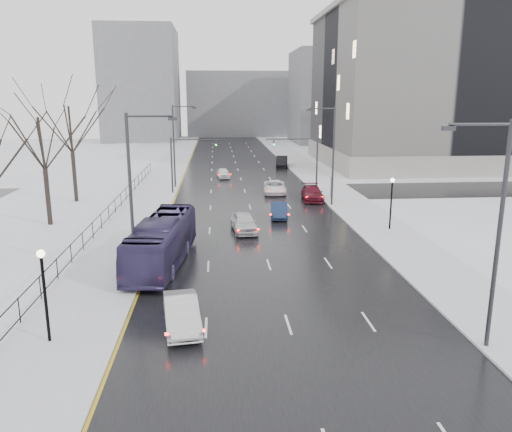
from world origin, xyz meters
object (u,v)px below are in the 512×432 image
object	(u,v)px
bus	(162,241)
sedan_center_far	(223,173)
tree_park_d	(51,226)
lamppost_r_mid	(392,196)
sedan_left_near	(182,313)
sedan_right_cross	(275,187)
streetlight_l_near	(134,189)
lamppost_l	(44,282)
streetlight_r_mid	(331,151)
mast_signal_left	(181,158)
tree_park_e	(77,202)
no_uturn_sign	(331,178)
streetlight_r_near	(495,226)
sedan_right_near	(279,210)
sedan_right_far	(312,193)
mast_signal_right	(308,157)
streetlight_l_far	(176,142)
sedan_right_distant	(282,161)
sedan_center_near	(244,222)

from	to	relation	value
bus	sedan_center_far	bearing A→B (deg)	89.72
tree_park_d	lamppost_r_mid	xyz separation A→B (m)	(28.80, -4.00, 2.94)
tree_park_d	sedan_left_near	distance (m)	24.42
sedan_right_cross	streetlight_l_near	bearing A→B (deg)	-108.58
streetlight_l_near	sedan_left_near	bearing A→B (deg)	-66.34
lamppost_l	sedan_right_cross	xyz separation A→B (m)	(14.35, 35.11, -2.17)
streetlight_l_near	streetlight_r_mid	bearing A→B (deg)	50.76
mast_signal_left	bus	distance (m)	25.41
bus	tree_park_e	bearing A→B (deg)	124.72
no_uturn_sign	lamppost_r_mid	bearing A→B (deg)	-82.67
tree_park_d	lamppost_r_mid	distance (m)	29.23
streetlight_r_near	sedan_right_near	world-z (taller)	streetlight_r_near
tree_park_e	lamppost_l	distance (m)	32.93
mast_signal_left	sedan_center_far	bearing A→B (deg)	65.89
sedan_right_far	sedan_center_far	size ratio (longest dim) A/B	1.33
mast_signal_right	sedan_right_cross	bearing A→B (deg)	-167.45
sedan_right_far	streetlight_r_near	bearing A→B (deg)	-83.34
streetlight_l_far	sedan_right_distant	bearing A→B (deg)	49.35
sedan_left_near	sedan_center_far	xyz separation A→B (m)	(2.77, 45.92, -0.07)
bus	sedan_right_near	bearing A→B (deg)	60.16
tree_park_d	bus	xyz separation A→B (m)	(10.80, -11.29, 1.62)
sedan_center_far	mast_signal_right	bearing A→B (deg)	-53.43
streetlight_l_far	lamppost_l	distance (m)	40.19
sedan_left_near	sedan_center_near	distance (m)	17.82
tree_park_d	mast_signal_right	xyz separation A→B (m)	(25.13, 14.00, 4.11)
sedan_right_distant	tree_park_e	bearing A→B (deg)	-126.59
streetlight_r_near	sedan_right_cross	world-z (taller)	streetlight_r_near
tree_park_d	sedan_right_far	distance (m)	26.33
sedan_center_near	sedan_center_far	size ratio (longest dim) A/B	1.18
no_uturn_sign	bus	bearing A→B (deg)	-127.27
streetlight_r_near	sedan_left_near	distance (m)	14.51
sedan_right_near	sedan_right_cross	size ratio (longest dim) A/B	0.80
tree_park_e	sedan_left_near	world-z (taller)	tree_park_e
mast_signal_left	sedan_right_far	world-z (taller)	mast_signal_left
streetlight_l_near	sedan_center_far	distance (m)	39.78
streetlight_r_near	lamppost_r_mid	size ratio (longest dim) A/B	2.34
tree_park_d	no_uturn_sign	size ratio (longest dim) A/B	4.63
mast_signal_right	mast_signal_left	bearing A→B (deg)	180.00
mast_signal_right	sedan_right_distant	size ratio (longest dim) A/B	1.26
streetlight_r_near	mast_signal_right	distance (m)	38.04
mast_signal_right	sedan_left_near	distance (m)	37.19
lamppost_r_mid	sedan_right_cross	distance (m)	18.87
tree_park_e	streetlight_r_near	distance (m)	43.39
lamppost_l	bus	bearing A→B (deg)	69.53
mast_signal_left	no_uturn_sign	bearing A→B (deg)	-13.60
sedan_right_cross	tree_park_e	bearing A→B (deg)	-167.34
no_uturn_sign	tree_park_d	bearing A→B (deg)	-159.68
streetlight_r_mid	mast_signal_right	bearing A→B (deg)	96.00
streetlight_l_far	sedan_center_near	xyz separation A→B (m)	(7.01, -21.51, -4.78)
lamppost_r_mid	bus	size ratio (longest dim) A/B	0.38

